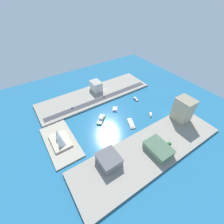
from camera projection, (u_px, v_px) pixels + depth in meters
ground_plane at (117, 118)px, 280.48m from camera, size 440.00×440.00×0.00m
quay_west at (150, 150)px, 227.00m from camera, size 70.00×240.00×3.29m
quay_east at (95, 95)px, 331.79m from camera, size 70.00×240.00×3.29m
peninsula_point at (61, 142)px, 238.46m from camera, size 86.68×42.45×2.00m
road_strip at (100, 99)px, 316.93m from camera, size 12.08×228.00×0.15m
barge_flat_brown at (131, 123)px, 267.95m from camera, size 26.81×17.47×3.05m
patrol_launch_navy at (136, 99)px, 320.79m from camera, size 15.06×5.31×3.93m
ferry_green_doubledeck at (101, 119)px, 274.36m from camera, size 23.43×24.58×7.29m
catamaran_blue at (115, 109)px, 296.19m from camera, size 16.99×16.33×4.04m
water_taxi_orange at (151, 114)px, 284.81m from camera, size 12.15×10.37×4.06m
warehouse_low_gray at (109, 160)px, 205.63m from camera, size 30.45×27.38×12.93m
hotel_broad_white at (96, 86)px, 336.53m from camera, size 26.67×19.84×20.17m
terminal_long_green at (158, 149)px, 220.13m from camera, size 38.63×27.78×10.40m
office_block_beige at (183, 110)px, 260.37m from camera, size 28.78×24.85×41.71m
hatchback_blue at (72, 108)px, 294.53m from camera, size 1.98×4.40×1.63m
pickup_red at (104, 97)px, 322.19m from camera, size 1.91×4.76×1.49m
traffic_light_waterfront at (117, 94)px, 324.67m from camera, size 0.36×0.36×6.50m
opera_landmark at (60, 139)px, 232.35m from camera, size 38.50×26.27×21.09m
park_tree_cluster at (166, 143)px, 225.91m from camera, size 14.90×15.89×9.20m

